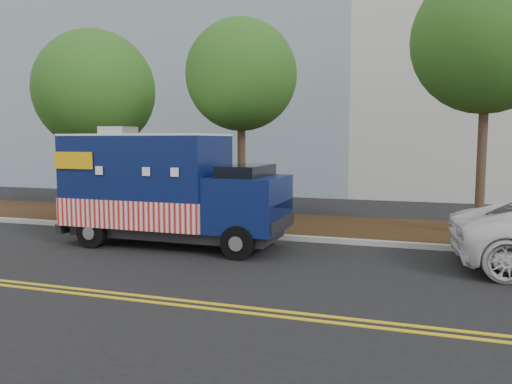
% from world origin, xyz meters
% --- Properties ---
extents(ground, '(120.00, 120.00, 0.00)m').
position_xyz_m(ground, '(0.00, 0.00, 0.00)').
color(ground, black).
rests_on(ground, ground).
extents(curb, '(120.00, 0.18, 0.15)m').
position_xyz_m(curb, '(0.00, 1.40, 0.07)').
color(curb, '#9E9E99').
rests_on(curb, ground).
extents(mulch_strip, '(120.00, 4.00, 0.15)m').
position_xyz_m(mulch_strip, '(0.00, 3.50, 0.07)').
color(mulch_strip, black).
rests_on(mulch_strip, ground).
extents(centerline_near, '(120.00, 0.10, 0.01)m').
position_xyz_m(centerline_near, '(0.00, -4.45, 0.01)').
color(centerline_near, gold).
rests_on(centerline_near, ground).
extents(centerline_far, '(120.00, 0.10, 0.01)m').
position_xyz_m(centerline_far, '(0.00, -4.70, 0.01)').
color(centerline_far, gold).
rests_on(centerline_far, ground).
extents(tree_a, '(4.45, 4.45, 6.93)m').
position_xyz_m(tree_a, '(-6.34, 3.79, 4.69)').
color(tree_a, '#38281C').
rests_on(tree_a, ground).
extents(tree_b, '(3.56, 3.56, 6.70)m').
position_xyz_m(tree_b, '(-0.23, 2.96, 4.91)').
color(tree_b, '#38281C').
rests_on(tree_b, ground).
extents(tree_c, '(4.13, 4.13, 7.71)m').
position_xyz_m(tree_c, '(6.93, 3.20, 5.63)').
color(tree_c, '#38281C').
rests_on(tree_c, ground).
extents(sign_post, '(0.06, 0.06, 2.40)m').
position_xyz_m(sign_post, '(-4.62, 1.68, 1.20)').
color(sign_post, '#473828').
rests_on(sign_post, ground).
extents(food_truck, '(6.17, 2.43, 3.23)m').
position_xyz_m(food_truck, '(-1.33, -0.19, 1.46)').
color(food_truck, black).
rests_on(food_truck, ground).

